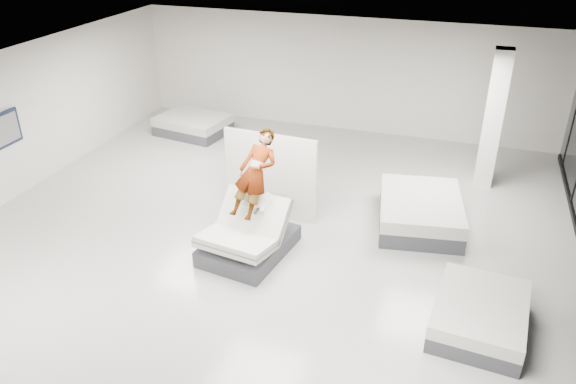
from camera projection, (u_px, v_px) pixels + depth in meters
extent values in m
plane|color=#AEABA4|center=(255.00, 255.00, 10.62)|extent=(14.00, 14.00, 0.00)
plane|color=#232326|center=(249.00, 91.00, 9.15)|extent=(14.00, 14.00, 0.00)
cube|color=silver|center=(345.00, 75.00, 15.77)|extent=(12.00, 0.04, 3.20)
cube|color=#3D3D42|center=(249.00, 246.00, 10.62)|extent=(1.58, 1.96, 0.31)
cube|color=silver|center=(254.00, 215.00, 10.54)|extent=(1.43, 0.93, 0.80)
cube|color=slate|center=(254.00, 215.00, 10.54)|extent=(1.43, 0.81, 0.70)
cube|color=silver|center=(237.00, 242.00, 10.14)|extent=(1.46, 1.10, 0.33)
cube|color=slate|center=(237.00, 242.00, 10.14)|extent=(1.47, 1.09, 0.16)
cube|color=white|center=(255.00, 199.00, 10.44)|extent=(0.53, 0.40, 0.35)
imported|color=slate|center=(255.00, 190.00, 10.37)|extent=(0.86, 1.74, 1.24)
cube|color=black|center=(257.00, 211.00, 10.10)|extent=(0.07, 0.15, 0.08)
cube|color=silver|center=(270.00, 175.00, 11.59)|extent=(2.01, 0.21, 1.83)
cube|color=#3D3D42|center=(419.00, 217.00, 11.56)|extent=(1.94, 2.39, 0.32)
cube|color=silver|center=(421.00, 205.00, 11.43)|extent=(1.94, 2.39, 0.27)
cube|color=#3D3D42|center=(479.00, 321.00, 8.75)|extent=(1.50, 1.90, 0.27)
cube|color=silver|center=(481.00, 308.00, 8.64)|extent=(1.50, 1.90, 0.22)
cube|color=#3D3D42|center=(194.00, 129.00, 16.10)|extent=(2.08, 1.69, 0.28)
cube|color=silver|center=(193.00, 120.00, 15.98)|extent=(2.08, 1.69, 0.24)
cube|color=white|center=(493.00, 120.00, 12.54)|extent=(0.40, 0.40, 3.20)
cube|color=black|center=(3.00, 130.00, 11.98)|extent=(0.05, 0.95, 0.75)
cube|color=gray|center=(4.00, 130.00, 11.97)|extent=(0.02, 0.82, 0.62)
cube|color=black|center=(576.00, 114.00, 13.34)|extent=(0.09, 0.08, 2.80)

